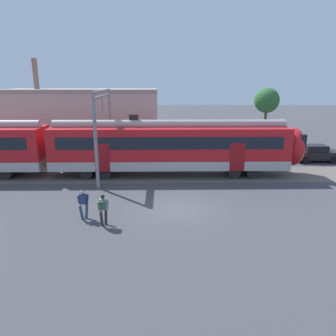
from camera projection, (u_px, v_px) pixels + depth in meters
ground_plane at (177, 209)px, 19.02m from camera, size 160.00×160.00×0.00m
track_bed at (29, 175)px, 25.64m from camera, size 80.00×4.40×0.01m
pedestrian_navy at (83, 201)px, 17.43m from camera, size 0.60×0.61×1.67m
pedestrian_grey at (103, 207)px, 16.61m from camera, size 0.53×0.64×1.67m
parked_car_black at (316, 153)px, 29.77m from camera, size 4.01×1.77×1.54m
catenary_gantry at (103, 120)px, 24.61m from camera, size 0.24×6.64×6.53m
background_building at (84, 122)px, 32.04m from camera, size 14.28×5.00×9.20m
street_tree_right at (267, 101)px, 38.19m from camera, size 2.91×2.91×6.38m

